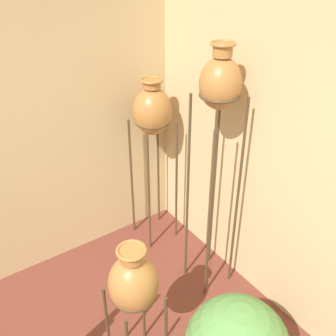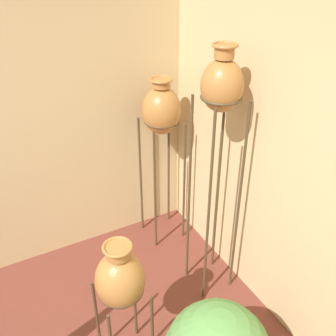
% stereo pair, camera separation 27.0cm
% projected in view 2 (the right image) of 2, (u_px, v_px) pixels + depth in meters
% --- Properties ---
extents(vase_stand_tall, '(0.28, 0.28, 1.94)m').
position_uv_depth(vase_stand_tall, '(221.00, 96.00, 2.47)').
color(vase_stand_tall, '#473823').
rests_on(vase_stand_tall, ground_plane).
extents(vase_stand_medium, '(0.32, 0.32, 1.53)m').
position_uv_depth(vase_stand_medium, '(162.00, 113.00, 3.19)').
color(vase_stand_medium, '#473823').
rests_on(vase_stand_medium, ground_plane).
extents(vase_stand_short, '(0.30, 0.30, 1.01)m').
position_uv_depth(vase_stand_short, '(120.00, 280.00, 2.32)').
color(vase_stand_short, '#473823').
rests_on(vase_stand_short, ground_plane).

